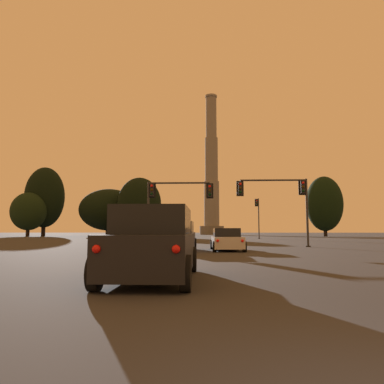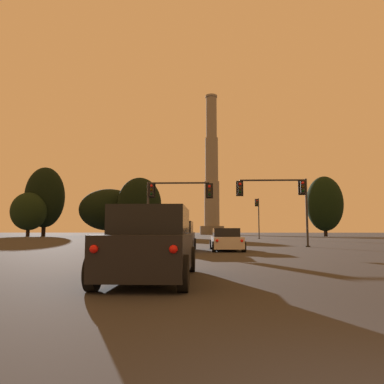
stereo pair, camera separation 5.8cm
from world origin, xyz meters
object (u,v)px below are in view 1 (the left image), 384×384
sedan_center_lane_front (227,240)px  suv_left_lane_front (179,237)px  suv_left_lane_third (154,244)px  smokestack (212,179)px  traffic_light_far_right (258,212)px  traffic_light_overhead_right (282,194)px  traffic_light_overhead_left (171,197)px

sedan_center_lane_front → suv_left_lane_front: 3.13m
suv_left_lane_front → suv_left_lane_third: size_ratio=1.00×
suv_left_lane_third → smokestack: bearing=88.5°
sedan_center_lane_front → traffic_light_far_right: (7.05, 37.57, 3.64)m
traffic_light_overhead_right → traffic_light_overhead_left: traffic_light_overhead_right is taller
traffic_light_far_right → smokestack: (-6.86, 67.16, 15.04)m
suv_left_lane_front → traffic_light_overhead_left: bearing=100.8°
smokestack → traffic_light_overhead_right: bearing=-87.4°
traffic_light_far_right → traffic_light_overhead_right: bearing=-94.1°
suv_left_lane_third → sedan_center_lane_front: bearing=79.7°
suv_left_lane_front → smokestack: smokestack is taller
traffic_light_overhead_right → smokestack: bearing=92.6°
sedan_center_lane_front → smokestack: 106.39m
sedan_center_lane_front → traffic_light_overhead_right: traffic_light_overhead_right is taller
suv_left_lane_front → traffic_light_overhead_left: size_ratio=0.90×
suv_left_lane_front → traffic_light_overhead_right: bearing=38.9°
sedan_center_lane_front → suv_left_lane_third: suv_left_lane_third is taller
suv_left_lane_third → traffic_light_overhead_right: size_ratio=0.85×
traffic_light_overhead_left → smokestack: (4.40, 98.95, 15.33)m
sedan_center_lane_front → traffic_light_far_right: size_ratio=0.72×
traffic_light_overhead_left → sedan_center_lane_front: bearing=-53.9°
traffic_light_overhead_left → smokestack: smokestack is taller
traffic_light_overhead_right → traffic_light_far_right: bearing=85.9°
traffic_light_overhead_right → suv_left_lane_third: bearing=-110.0°
traffic_light_far_right → traffic_light_overhead_left: (-11.27, -31.79, -0.29)m
traffic_light_far_right → traffic_light_overhead_left: 33.73m
suv_left_lane_front → smokestack: 106.93m
traffic_light_overhead_left → smokestack: bearing=87.5°
traffic_light_far_right → traffic_light_overhead_left: bearing=-109.5°
traffic_light_overhead_right → sedan_center_lane_front: bearing=-130.1°
suv_left_lane_third → traffic_light_far_right: 53.18m
suv_left_lane_front → suv_left_lane_third: bearing=-87.6°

